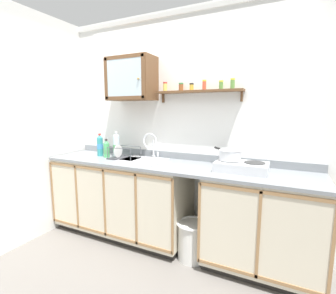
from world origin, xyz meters
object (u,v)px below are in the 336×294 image
(sink, at_px, (144,161))
(hot_plate_stove, at_px, (241,167))
(bottle_water_clear_2, at_px, (116,145))
(wall_cabinet, at_px, (131,79))
(bottle_detergent_teal_1, at_px, (100,146))
(bottle_soda_green_0, at_px, (106,149))
(dish_rack, at_px, (123,157))
(trash_bin, at_px, (192,239))
(saucepan, at_px, (230,154))

(sink, relative_size, hot_plate_stove, 1.04)
(bottle_water_clear_2, bearing_deg, sink, -4.81)
(sink, height_order, wall_cabinet, wall_cabinet)
(bottle_detergent_teal_1, height_order, wall_cabinet, wall_cabinet)
(bottle_soda_green_0, bearing_deg, dish_rack, 1.67)
(bottle_soda_green_0, xyz_separation_m, bottle_water_clear_2, (0.10, 0.07, 0.04))
(dish_rack, relative_size, trash_bin, 0.89)
(hot_plate_stove, bearing_deg, bottle_water_clear_2, 177.43)
(sink, bearing_deg, wall_cabinet, 153.63)
(bottle_soda_green_0, relative_size, wall_cabinet, 0.40)
(sink, distance_m, saucepan, 0.99)
(dish_rack, distance_m, wall_cabinet, 0.92)
(bottle_water_clear_2, height_order, dish_rack, bottle_water_clear_2)
(hot_plate_stove, xyz_separation_m, dish_rack, (-1.36, 0.00, -0.02))
(bottle_water_clear_2, bearing_deg, wall_cabinet, 21.33)
(bottle_water_clear_2, relative_size, dish_rack, 0.90)
(saucepan, relative_size, wall_cabinet, 0.56)
(sink, xyz_separation_m, dish_rack, (-0.26, -0.03, 0.04))
(hot_plate_stove, distance_m, trash_bin, 0.90)
(sink, relative_size, dish_rack, 1.39)
(saucepan, bearing_deg, sink, 179.51)
(sink, height_order, hot_plate_stove, sink)
(sink, relative_size, wall_cabinet, 0.87)
(hot_plate_stove, relative_size, bottle_water_clear_2, 1.50)
(hot_plate_stove, bearing_deg, wall_cabinet, 173.83)
(hot_plate_stove, xyz_separation_m, bottle_water_clear_2, (-1.51, 0.07, 0.10))
(saucepan, height_order, dish_rack, saucepan)
(saucepan, bearing_deg, bottle_water_clear_2, 178.23)
(saucepan, relative_size, trash_bin, 0.80)
(bottle_soda_green_0, distance_m, dish_rack, 0.26)
(bottle_detergent_teal_1, bearing_deg, wall_cabinet, 14.87)
(saucepan, height_order, trash_bin, saucepan)
(trash_bin, bearing_deg, saucepan, 25.58)
(hot_plate_stove, xyz_separation_m, trash_bin, (-0.43, -0.13, -0.78))
(saucepan, height_order, bottle_detergent_teal_1, bottle_detergent_teal_1)
(bottle_detergent_teal_1, bearing_deg, bottle_water_clear_2, 9.10)
(bottle_soda_green_0, relative_size, bottle_detergent_teal_1, 0.80)
(dish_rack, bearing_deg, bottle_water_clear_2, 156.46)
(saucepan, bearing_deg, dish_rack, -179.02)
(bottle_soda_green_0, height_order, bottle_detergent_teal_1, bottle_detergent_teal_1)
(bottle_water_clear_2, xyz_separation_m, dish_rack, (0.15, -0.06, -0.12))
(bottle_water_clear_2, bearing_deg, hot_plate_stove, -2.57)
(dish_rack, height_order, trash_bin, dish_rack)
(bottle_soda_green_0, distance_m, bottle_detergent_teal_1, 0.14)
(trash_bin, bearing_deg, wall_cabinet, 163.06)
(saucepan, bearing_deg, bottle_soda_green_0, -178.90)
(bottle_water_clear_2, xyz_separation_m, trash_bin, (1.08, -0.19, -0.88))
(sink, xyz_separation_m, bottle_water_clear_2, (-0.41, 0.03, 0.15))
(dish_rack, bearing_deg, hot_plate_stove, -0.13)
(dish_rack, height_order, wall_cabinet, wall_cabinet)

